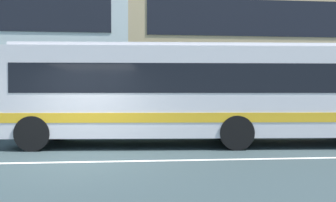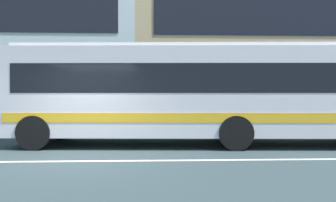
{
  "view_description": "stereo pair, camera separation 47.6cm",
  "coord_description": "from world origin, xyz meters",
  "views": [
    {
      "loc": [
        1.49,
        -8.24,
        1.6
      ],
      "look_at": [
        2.42,
        2.29,
        1.4
      ],
      "focal_mm": 36.67,
      "sensor_mm": 36.0,
      "label": 1
    },
    {
      "loc": [
        1.96,
        -8.27,
        1.6
      ],
      "look_at": [
        2.42,
        2.29,
        1.4
      ],
      "focal_mm": 36.67,
      "sensor_mm": 36.0,
      "label": 2
    }
  ],
  "objects": [
    {
      "name": "apartment_block_right",
      "position": [
        13.56,
        15.32,
        5.02
      ],
      "size": [
        25.17,
        10.13,
        10.04
      ],
      "color": "tan",
      "rests_on": "ground_plane"
    },
    {
      "name": "ground_plane",
      "position": [
        0.0,
        0.0,
        0.0
      ],
      "size": [
        160.0,
        160.0,
        0.0
      ],
      "primitive_type": "plane",
      "color": "#2D3B3D"
    },
    {
      "name": "hedge_row_far",
      "position": [
        -1.33,
        6.64,
        0.36
      ],
      "size": [
        15.6,
        1.1,
        0.71
      ],
      "primitive_type": "cube",
      "color": "#3A6937",
      "rests_on": "ground_plane"
    },
    {
      "name": "lane_centre_line",
      "position": [
        0.0,
        0.0,
        0.0
      ],
      "size": [
        60.0,
        0.16,
        0.01
      ],
      "primitive_type": "cube",
      "color": "silver",
      "rests_on": "ground_plane"
    },
    {
      "name": "transit_bus",
      "position": [
        3.63,
        2.63,
        1.72
      ],
      "size": [
        12.24,
        3.23,
        3.12
      ],
      "color": "silver",
      "rests_on": "ground_plane"
    }
  ]
}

